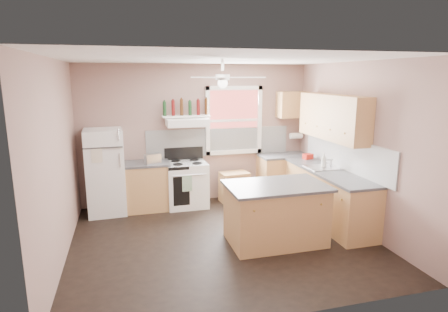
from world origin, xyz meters
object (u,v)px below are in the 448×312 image
object	(u,v)px
toaster	(153,159)
island	(276,215)
cart	(234,188)
stove	(187,184)
refrigerator	(105,172)

from	to	relation	value
toaster	island	size ratio (longest dim) A/B	0.20
toaster	cart	world-z (taller)	toaster
toaster	cart	xyz separation A→B (m)	(1.59, 0.09, -0.71)
stove	island	size ratio (longest dim) A/B	0.62
cart	island	xyz separation A→B (m)	(0.07, -1.95, 0.15)
cart	island	size ratio (longest dim) A/B	0.40
toaster	cart	size ratio (longest dim) A/B	0.51
refrigerator	stove	world-z (taller)	refrigerator
stove	cart	xyz separation A→B (m)	(0.96, 0.01, -0.15)
cart	island	bearing A→B (deg)	-94.04
island	cart	bearing A→B (deg)	91.88
refrigerator	toaster	distance (m)	0.87
refrigerator	island	distance (m)	3.18
refrigerator	cart	bearing A→B (deg)	-2.06
refrigerator	toaster	bearing A→B (deg)	-7.60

